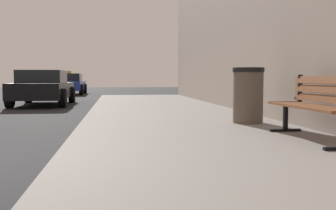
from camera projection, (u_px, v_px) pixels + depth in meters
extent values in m
cube|color=gray|center=(249.00, 168.00, 3.96)|extent=(4.00, 32.00, 0.15)
cube|color=brown|center=(298.00, 107.00, 5.29)|extent=(0.12, 1.85, 0.04)
cube|color=brown|center=(307.00, 107.00, 5.30)|extent=(0.12, 1.85, 0.04)
cube|color=brown|center=(315.00, 107.00, 5.32)|extent=(0.12, 1.85, 0.04)
cube|color=brown|center=(324.00, 106.00, 5.33)|extent=(0.12, 1.85, 0.04)
cube|color=brown|center=(326.00, 99.00, 5.33)|extent=(0.06, 1.85, 0.11)
cube|color=brown|center=(327.00, 90.00, 5.32)|extent=(0.06, 1.85, 0.11)
cube|color=brown|center=(327.00, 80.00, 5.31)|extent=(0.06, 1.85, 0.11)
cube|color=black|center=(286.00, 117.00, 6.12)|extent=(0.06, 0.06, 0.45)
cube|color=black|center=(285.00, 130.00, 6.14)|extent=(0.50, 0.06, 0.04)
cube|color=black|center=(300.00, 89.00, 6.12)|extent=(0.05, 0.05, 0.44)
cylinder|color=brown|center=(248.00, 97.00, 7.31)|extent=(0.56, 0.56, 0.95)
cylinder|color=black|center=(248.00, 70.00, 7.27)|extent=(0.59, 0.59, 0.08)
cube|color=black|center=(44.00, 90.00, 14.42)|extent=(1.71, 4.43, 0.55)
cube|color=black|center=(42.00, 77.00, 14.16)|extent=(1.50, 1.99, 0.45)
cylinder|color=black|center=(28.00, 95.00, 15.72)|extent=(0.22, 0.64, 0.64)
cylinder|color=black|center=(72.00, 95.00, 15.95)|extent=(0.22, 0.64, 0.64)
cylinder|color=black|center=(9.00, 98.00, 12.92)|extent=(0.22, 0.64, 0.64)
cylinder|color=black|center=(63.00, 98.00, 13.14)|extent=(0.22, 0.64, 0.64)
cube|color=#233899|center=(69.00, 85.00, 23.90)|extent=(1.72, 4.25, 0.55)
cube|color=black|center=(68.00, 77.00, 23.65)|extent=(1.51, 1.91, 0.45)
cube|color=yellow|center=(68.00, 72.00, 23.63)|extent=(0.36, 0.14, 0.16)
cylinder|color=black|center=(58.00, 89.00, 25.14)|extent=(0.22, 0.64, 0.64)
cylinder|color=black|center=(85.00, 89.00, 25.37)|extent=(0.22, 0.64, 0.64)
cylinder|color=black|center=(51.00, 90.00, 22.45)|extent=(0.22, 0.64, 0.64)
cylinder|color=black|center=(81.00, 90.00, 22.68)|extent=(0.22, 0.64, 0.64)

